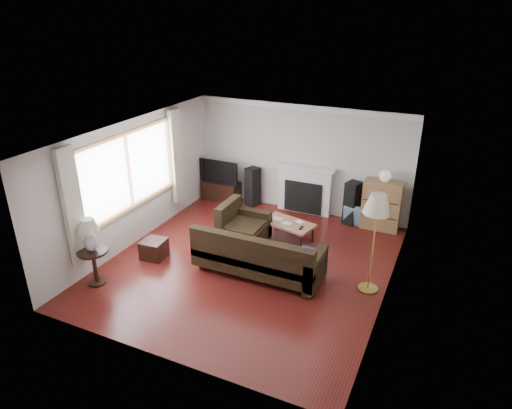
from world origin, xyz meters
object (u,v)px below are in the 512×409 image
at_px(tv_stand, 221,191).
at_px(floor_lamp, 373,244).
at_px(side_table, 95,267).
at_px(bookshelf, 382,205).
at_px(coffee_table, 288,231).
at_px(sectional_sofa, 259,253).

relative_size(tv_stand, floor_lamp, 0.53).
relative_size(tv_stand, side_table, 1.45).
bearing_deg(bookshelf, tv_stand, -179.56).
distance_m(bookshelf, side_table, 5.88).
xyz_separation_m(coffee_table, side_table, (-2.47, -2.88, 0.12)).
bearing_deg(bookshelf, floor_lamp, -83.38).
bearing_deg(side_table, coffee_table, 49.38).
bearing_deg(sectional_sofa, floor_lamp, 8.83).
relative_size(tv_stand, coffee_table, 0.89).
distance_m(tv_stand, sectional_sofa, 3.53).
height_order(floor_lamp, side_table, floor_lamp).
distance_m(tv_stand, coffee_table, 2.64).
bearing_deg(coffee_table, sectional_sofa, -77.99).
xyz_separation_m(bookshelf, side_table, (-4.08, -4.23, -0.22)).
relative_size(sectional_sofa, side_table, 3.87).
height_order(sectional_sofa, coffee_table, sectional_sofa).
distance_m(bookshelf, coffee_table, 2.13).
height_order(sectional_sofa, floor_lamp, floor_lamp).
bearing_deg(floor_lamp, side_table, -157.68).
bearing_deg(tv_stand, floor_lamp, -29.93).
relative_size(coffee_table, side_table, 1.62).
relative_size(sectional_sofa, coffee_table, 2.38).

